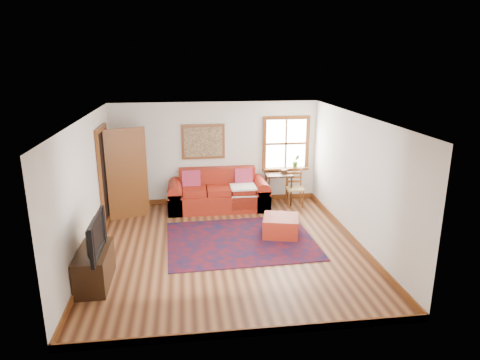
{
  "coord_description": "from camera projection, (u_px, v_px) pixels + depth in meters",
  "views": [
    {
      "loc": [
        -0.75,
        -7.49,
        3.52
      ],
      "look_at": [
        0.32,
        0.6,
        1.17
      ],
      "focal_mm": 32.0,
      "sensor_mm": 36.0,
      "label": 1
    }
  ],
  "objects": [
    {
      "name": "persian_rug",
      "position": [
        241.0,
        240.0,
        8.51
      ],
      "size": [
        2.96,
        2.4,
        0.02
      ],
      "primitive_type": "cube",
      "rotation": [
        0.0,
        0.0,
        0.04
      ],
      "color": "#4F0B11",
      "rests_on": "ground"
    },
    {
      "name": "candle_hurricane",
      "position": [
        100.0,
        235.0,
        7.12
      ],
      "size": [
        0.12,
        0.12,
        0.18
      ],
      "color": "silver",
      "rests_on": "media_cabinet"
    },
    {
      "name": "ladder_back_chair",
      "position": [
        294.0,
        187.0,
        10.42
      ],
      "size": [
        0.44,
        0.42,
        0.89
      ],
      "color": "tan",
      "rests_on": "ground"
    },
    {
      "name": "doorway",
      "position": [
        118.0,
        174.0,
        9.33
      ],
      "size": [
        0.89,
        1.08,
        2.14
      ],
      "color": "black",
      "rests_on": "ground"
    },
    {
      "name": "window",
      "position": [
        287.0,
        149.0,
        10.64
      ],
      "size": [
        1.18,
        0.2,
        1.38
      ],
      "color": "white",
      "rests_on": "ground"
    },
    {
      "name": "framed_artwork",
      "position": [
        203.0,
        142.0,
        10.32
      ],
      "size": [
        1.05,
        0.07,
        0.85
      ],
      "color": "brown",
      "rests_on": "ground"
    },
    {
      "name": "ground",
      "position": [
        228.0,
        248.0,
        8.2
      ],
      "size": [
        5.5,
        5.5,
        0.0
      ],
      "primitive_type": "plane",
      "color": "#482413",
      "rests_on": "ground"
    },
    {
      "name": "side_table",
      "position": [
        279.0,
        179.0,
        10.47
      ],
      "size": [
        0.65,
        0.49,
        0.78
      ],
      "color": "black",
      "rests_on": "ground"
    },
    {
      "name": "room_envelope",
      "position": [
        227.0,
        164.0,
        7.76
      ],
      "size": [
        5.04,
        5.54,
        2.52
      ],
      "color": "silver",
      "rests_on": "ground"
    },
    {
      "name": "media_cabinet",
      "position": [
        95.0,
        267.0,
        6.82
      ],
      "size": [
        0.48,
        1.06,
        0.58
      ],
      "primitive_type": "cube",
      "color": "black",
      "rests_on": "ground"
    },
    {
      "name": "television",
      "position": [
        90.0,
        236.0,
        6.53
      ],
      "size": [
        0.14,
        1.06,
        0.61
      ],
      "primitive_type": "imported",
      "rotation": [
        0.0,
        0.0,
        1.57
      ],
      "color": "black",
      "rests_on": "media_cabinet"
    },
    {
      "name": "red_ottoman",
      "position": [
        281.0,
        226.0,
        8.72
      ],
      "size": [
        0.85,
        0.85,
        0.4
      ],
      "primitive_type": "cube",
      "rotation": [
        0.0,
        0.0,
        -0.25
      ],
      "color": "maroon",
      "rests_on": "ground"
    },
    {
      "name": "red_leather_sofa",
      "position": [
        218.0,
        195.0,
        10.3
      ],
      "size": [
        2.38,
        0.98,
        0.93
      ],
      "color": "maroon",
      "rests_on": "ground"
    }
  ]
}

